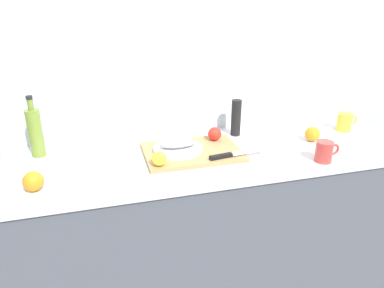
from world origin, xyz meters
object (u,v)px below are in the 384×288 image
(lemon_0, at_px, (159,159))
(pepper_mill, at_px, (236,118))
(olive_oil_bottle, at_px, (35,132))
(coffee_mug_1, at_px, (325,151))
(chef_knife, at_px, (231,154))
(coffee_mug_0, at_px, (345,122))
(fish_fillet, at_px, (178,144))
(orange_0, at_px, (33,181))
(white_plate, at_px, (178,149))
(cutting_board, at_px, (192,152))

(lemon_0, height_order, pepper_mill, pepper_mill)
(olive_oil_bottle, relative_size, coffee_mug_1, 2.47)
(chef_knife, xyz_separation_m, lemon_0, (-0.33, -0.01, 0.02))
(lemon_0, xyz_separation_m, coffee_mug_0, (1.08, 0.20, -0.00))
(olive_oil_bottle, bearing_deg, fish_fillet, -13.96)
(olive_oil_bottle, height_order, orange_0, olive_oil_bottle)
(orange_0, bearing_deg, chef_knife, 3.70)
(coffee_mug_1, xyz_separation_m, orange_0, (-1.24, 0.07, -0.01))
(white_plate, distance_m, olive_oil_bottle, 0.66)
(cutting_board, xyz_separation_m, pepper_mill, (0.29, 0.18, 0.09))
(fish_fillet, distance_m, coffee_mug_1, 0.67)
(white_plate, xyz_separation_m, coffee_mug_0, (0.96, 0.07, 0.02))
(fish_fillet, height_order, olive_oil_bottle, olive_oil_bottle)
(chef_knife, bearing_deg, orange_0, 175.66)
(chef_knife, xyz_separation_m, coffee_mug_1, (0.40, -0.12, 0.02))
(chef_knife, distance_m, lemon_0, 0.33)
(fish_fillet, relative_size, olive_oil_bottle, 0.61)
(white_plate, xyz_separation_m, lemon_0, (-0.11, -0.14, 0.02))
(lemon_0, relative_size, orange_0, 0.81)
(olive_oil_bottle, distance_m, orange_0, 0.35)
(cutting_board, relative_size, orange_0, 5.69)
(orange_0, bearing_deg, fish_fillet, 16.72)
(fish_fillet, height_order, chef_knife, fish_fillet)
(white_plate, bearing_deg, coffee_mug_1, -22.02)
(white_plate, distance_m, coffee_mug_1, 0.67)
(lemon_0, xyz_separation_m, coffee_mug_1, (0.74, -0.11, -0.00))
(white_plate, relative_size, lemon_0, 3.65)
(chef_knife, xyz_separation_m, coffee_mug_0, (0.75, 0.20, 0.02))
(coffee_mug_1, relative_size, pepper_mill, 0.60)
(white_plate, xyz_separation_m, orange_0, (-0.62, -0.19, 0.01))
(white_plate, height_order, lemon_0, lemon_0)
(cutting_board, height_order, lemon_0, lemon_0)
(cutting_board, height_order, coffee_mug_0, coffee_mug_0)
(coffee_mug_0, xyz_separation_m, pepper_mill, (-0.61, 0.10, 0.05))
(coffee_mug_1, distance_m, orange_0, 1.24)
(white_plate, bearing_deg, pepper_mill, 24.60)
(olive_oil_bottle, distance_m, pepper_mill, 0.99)
(chef_knife, distance_m, olive_oil_bottle, 0.91)
(white_plate, bearing_deg, coffee_mug_0, 3.98)
(coffee_mug_1, bearing_deg, coffee_mug_0, 42.79)
(coffee_mug_0, distance_m, coffee_mug_1, 0.47)
(lemon_0, distance_m, coffee_mug_1, 0.74)
(white_plate, height_order, pepper_mill, pepper_mill)
(fish_fillet, height_order, coffee_mug_1, coffee_mug_1)
(cutting_board, distance_m, chef_knife, 0.19)
(cutting_board, distance_m, olive_oil_bottle, 0.73)
(lemon_0, bearing_deg, pepper_mill, 32.57)
(chef_knife, relative_size, olive_oil_bottle, 1.00)
(orange_0, bearing_deg, coffee_mug_1, -3.05)
(coffee_mug_0, relative_size, orange_0, 1.52)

